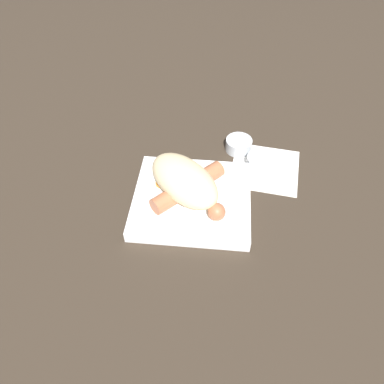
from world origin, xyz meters
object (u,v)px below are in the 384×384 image
object	(u,v)px
sausage	(188,187)
condiment_cup_far	(239,145)
food_tray	(192,200)
bread_roll	(184,180)
condiment_cup_near	(260,163)

from	to	relation	value
sausage	condiment_cup_far	bearing A→B (deg)	59.56
food_tray	sausage	world-z (taller)	sausage
sausage	condiment_cup_far	size ratio (longest dim) A/B	2.52
bread_roll	sausage	bearing A→B (deg)	-22.97
food_tray	condiment_cup_far	world-z (taller)	condiment_cup_far
food_tray	sausage	distance (m)	0.03
sausage	condiment_cup_near	size ratio (longest dim) A/B	2.52
sausage	bread_roll	bearing A→B (deg)	157.03
condiment_cup_near	condiment_cup_far	distance (m)	0.07
condiment_cup_far	food_tray	bearing A→B (deg)	-117.38
food_tray	sausage	bearing A→B (deg)	138.73
bread_roll	sausage	world-z (taller)	bread_roll
bread_roll	condiment_cup_near	bearing A→B (deg)	35.79
sausage	condiment_cup_near	distance (m)	0.18
food_tray	bread_roll	distance (m)	0.04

